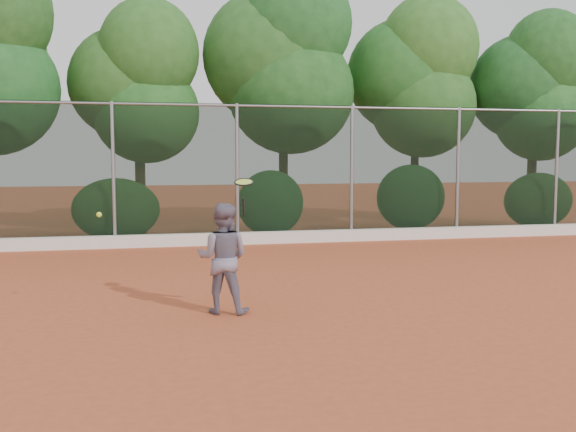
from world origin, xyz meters
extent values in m
plane|color=#B54D2A|center=(0.00, 0.00, 0.00)|extent=(80.00, 80.00, 0.00)
cube|color=silver|center=(0.00, 6.82, 0.15)|extent=(24.00, 0.20, 0.30)
imported|color=slate|center=(-1.17, -0.08, 0.78)|extent=(0.91, 0.80, 1.56)
cube|color=black|center=(0.00, 7.00, 1.75)|extent=(24.00, 0.01, 3.50)
cylinder|color=gray|center=(0.00, 7.00, 3.45)|extent=(24.00, 0.06, 0.06)
cylinder|color=gray|center=(-3.00, 7.00, 1.75)|extent=(0.09, 0.09, 3.50)
cylinder|color=gray|center=(0.00, 7.00, 1.75)|extent=(0.09, 0.09, 3.50)
cylinder|color=gray|center=(3.00, 7.00, 1.75)|extent=(0.09, 0.09, 3.50)
cylinder|color=gray|center=(6.00, 7.00, 1.75)|extent=(0.09, 0.09, 3.50)
cylinder|color=gray|center=(9.00, 7.00, 1.75)|extent=(0.09, 0.09, 3.50)
cylinder|color=#45321A|center=(-2.40, 9.30, 1.20)|extent=(0.28, 0.28, 2.40)
ellipsoid|color=#21551D|center=(-2.20, 9.20, 3.40)|extent=(2.90, 2.40, 2.80)
ellipsoid|color=#25511C|center=(-2.70, 9.50, 4.20)|extent=(3.20, 2.70, 3.10)
ellipsoid|color=#25531C|center=(-2.10, 9.00, 5.00)|extent=(2.70, 2.30, 2.90)
cylinder|color=#3F2818|center=(1.60, 9.00, 1.50)|extent=(0.26, 0.26, 3.00)
ellipsoid|color=#2F6B28|center=(1.80, 8.90, 4.00)|extent=(3.60, 3.00, 3.50)
ellipsoid|color=#36722B|center=(1.30, 9.20, 5.00)|extent=(3.90, 3.20, 3.80)
ellipsoid|color=#2A6F2B|center=(1.90, 8.80, 5.90)|extent=(3.20, 2.70, 3.30)
cylinder|color=#3F2518|center=(5.70, 9.20, 1.35)|extent=(0.24, 0.24, 2.70)
ellipsoid|color=#24511C|center=(5.90, 9.10, 3.70)|extent=(3.20, 2.70, 3.10)
ellipsoid|color=#1D501B|center=(5.40, 9.40, 4.60)|extent=(3.50, 2.90, 3.40)
ellipsoid|color=#2A5A1F|center=(6.00, 9.00, 5.40)|extent=(3.00, 2.50, 3.10)
cylinder|color=#432719|center=(9.40, 8.80, 1.25)|extent=(0.28, 0.28, 2.50)
ellipsoid|color=#31772D|center=(9.60, 8.70, 3.50)|extent=(3.00, 2.50, 2.90)
ellipsoid|color=#266326|center=(9.10, 9.00, 4.30)|extent=(3.30, 2.80, 3.20)
ellipsoid|color=#2B6827|center=(9.70, 8.60, 5.10)|extent=(2.80, 2.40, 3.00)
ellipsoid|color=#3A762D|center=(-3.00, 7.80, 0.85)|extent=(2.20, 1.16, 1.60)
ellipsoid|color=#2C742D|center=(1.00, 7.80, 0.95)|extent=(1.80, 1.04, 1.76)
ellipsoid|color=#286928|center=(5.00, 7.80, 1.05)|extent=(2.00, 1.10, 1.84)
ellipsoid|color=#356B28|center=(9.00, 7.80, 0.90)|extent=(2.16, 1.12, 1.64)
cylinder|color=black|center=(-0.89, -0.19, 1.50)|extent=(0.06, 0.12, 0.28)
torus|color=black|center=(-0.89, -0.25, 1.85)|extent=(0.33, 0.33, 0.11)
cylinder|color=#BDDA40|center=(-0.89, -0.25, 1.85)|extent=(0.28, 0.27, 0.08)
sphere|color=#E0F337|center=(-2.83, -0.03, 1.42)|extent=(0.07, 0.07, 0.07)
camera|label=1|loc=(-2.16, -8.98, 2.21)|focal=40.00mm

